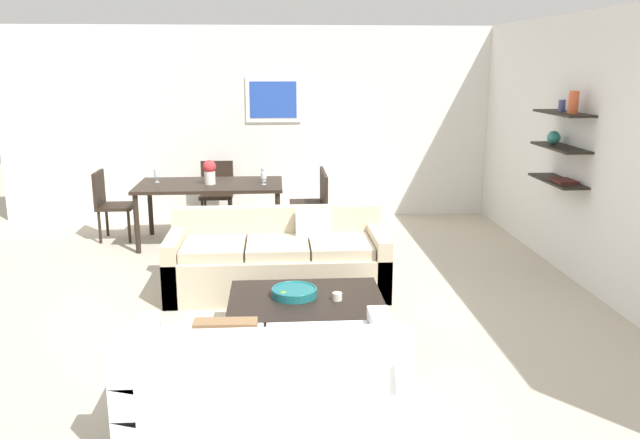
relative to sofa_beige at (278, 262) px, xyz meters
name	(u,v)px	position (x,y,z in m)	size (l,w,h in m)	color
ground_plane	(285,302)	(0.06, -0.34, -0.29)	(18.00, 18.00, 0.00)	#BCB29E
back_wall_unit	(301,123)	(0.36, 3.19, 1.06)	(8.40, 0.09, 2.70)	silver
right_wall_shelf_unit	(580,149)	(3.09, 0.27, 1.06)	(0.34, 8.20, 2.70)	silver
sofa_beige	(278,262)	(0.00, 0.00, 0.00)	(2.11, 0.90, 0.78)	beige
loveseat_white	(264,385)	(-0.10, -2.49, 0.00)	(1.66, 0.90, 0.78)	white
coffee_table	(306,320)	(0.21, -1.25, -0.10)	(1.23, 0.94, 0.38)	black
decorative_bowl	(294,292)	(0.12, -1.20, 0.13)	(0.37, 0.37, 0.07)	#19666B
candle_jar	(337,296)	(0.46, -1.31, 0.12)	(0.08, 0.08, 0.06)	silver
apple_on_coffee_table	(283,295)	(0.03, -1.27, 0.12)	(0.07, 0.07, 0.07)	#669E2D
dining_table	(210,189)	(-0.82, 1.83, 0.39)	(1.77, 0.98, 0.75)	black
dining_chair_right_near	(316,205)	(0.47, 1.61, 0.21)	(0.44, 0.44, 0.88)	black
dining_chair_head	(217,189)	(-0.82, 2.73, 0.21)	(0.44, 0.44, 0.88)	black
dining_chair_right_far	(314,198)	(0.47, 2.05, 0.21)	(0.44, 0.44, 0.88)	black
dining_chair_left_far	(109,201)	(-2.12, 2.05, 0.21)	(0.44, 0.44, 0.88)	black
wine_glass_left_far	(157,173)	(-1.49, 1.95, 0.57)	(0.07, 0.07, 0.16)	silver
wine_glass_right_near	(264,176)	(-0.16, 1.71, 0.56)	(0.07, 0.07, 0.15)	silver
wine_glass_right_far	(264,172)	(-0.16, 1.95, 0.57)	(0.07, 0.07, 0.17)	silver
centerpiece_vase	(210,171)	(-0.82, 1.78, 0.62)	(0.16, 0.16, 0.30)	silver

